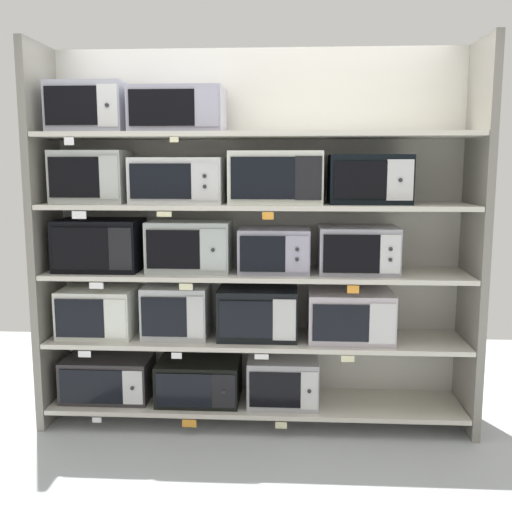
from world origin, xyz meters
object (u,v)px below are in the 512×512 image
(microwave_9, at_px, (274,250))
(microwave_14, at_px, (369,179))
(microwave_16, at_px, (178,110))
(microwave_2, at_px, (283,379))
(microwave_4, at_px, (177,311))
(microwave_11, at_px, (91,177))
(microwave_7, at_px, (100,245))
(microwave_12, at_px, (178,180))
(microwave_6, at_px, (350,315))
(microwave_8, at_px, (190,246))
(microwave_15, at_px, (90,108))
(microwave_0, at_px, (108,377))
(microwave_3, at_px, (99,312))
(microwave_1, at_px, (199,380))
(microwave_5, at_px, (258,313))
(microwave_13, at_px, (276,177))
(microwave_10, at_px, (357,250))

(microwave_9, distance_m, microwave_14, 0.74)
(microwave_14, xyz_separation_m, microwave_16, (-1.20, -0.00, 0.43))
(microwave_2, distance_m, microwave_4, 0.84)
(microwave_11, bearing_deg, microwave_9, -0.01)
(microwave_4, xyz_separation_m, microwave_9, (0.64, -0.00, 0.41))
(microwave_7, bearing_deg, microwave_12, 0.02)
(microwave_6, relative_size, microwave_8, 1.02)
(microwave_15, bearing_deg, microwave_16, -0.01)
(microwave_4, distance_m, microwave_15, 1.41)
(microwave_0, xyz_separation_m, microwave_7, (-0.02, 0.00, 0.90))
(microwave_3, xyz_separation_m, microwave_14, (1.76, 0.00, 0.87))
(microwave_0, distance_m, microwave_3, 0.46)
(microwave_2, bearing_deg, microwave_8, 180.00)
(microwave_2, relative_size, microwave_16, 0.80)
(microwave_12, bearing_deg, microwave_4, 179.97)
(microwave_2, distance_m, microwave_3, 1.30)
(microwave_1, height_order, microwave_5, microwave_5)
(microwave_16, bearing_deg, microwave_0, -179.98)
(microwave_7, height_order, microwave_11, microwave_11)
(microwave_13, bearing_deg, microwave_0, -179.99)
(microwave_3, bearing_deg, microwave_16, 0.01)
(microwave_9, height_order, microwave_13, microwave_13)
(microwave_6, relative_size, microwave_14, 1.08)
(microwave_14, distance_m, microwave_16, 1.27)
(microwave_12, height_order, microwave_14, microwave_14)
(microwave_3, distance_m, microwave_8, 0.76)
(microwave_11, xyz_separation_m, microwave_12, (0.56, -0.00, -0.02))
(microwave_9, relative_size, microwave_12, 0.78)
(microwave_15, bearing_deg, microwave_14, 0.00)
(microwave_4, bearing_deg, microwave_15, 180.00)
(microwave_7, xyz_separation_m, microwave_14, (1.73, 0.00, 0.43))
(microwave_6, distance_m, microwave_7, 1.69)
(microwave_12, bearing_deg, microwave_3, -179.99)
(microwave_2, height_order, microwave_11, microwave_11)
(microwave_2, distance_m, microwave_5, 0.48)
(microwave_2, xyz_separation_m, microwave_12, (-0.68, 0.00, 1.31))
(microwave_0, bearing_deg, microwave_11, 179.74)
(microwave_10, relative_size, microwave_15, 1.04)
(microwave_11, distance_m, microwave_16, 0.70)
(microwave_0, xyz_separation_m, microwave_14, (1.71, 0.00, 1.33))
(microwave_6, relative_size, microwave_10, 1.09)
(microwave_3, bearing_deg, microwave_12, 0.01)
(microwave_10, height_order, microwave_16, microwave_16)
(microwave_11, height_order, microwave_14, microwave_11)
(microwave_5, height_order, microwave_7, microwave_7)
(microwave_2, relative_size, microwave_8, 0.87)
(microwave_2, relative_size, microwave_3, 0.95)
(microwave_10, relative_size, microwave_12, 0.86)
(microwave_5, height_order, microwave_11, microwave_11)
(microwave_4, bearing_deg, microwave_1, -0.10)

